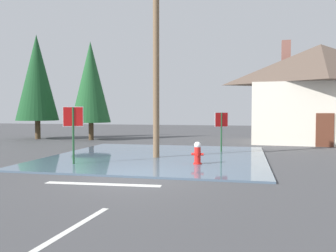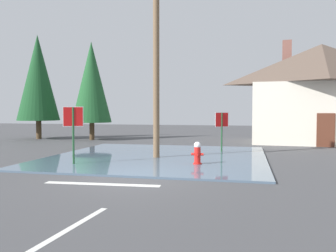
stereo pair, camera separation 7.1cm
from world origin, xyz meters
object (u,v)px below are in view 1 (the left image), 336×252
fire_hydrant (198,154)px  stop_sign_far (221,124)px  house (320,92)px  pine_tree_mid_left (37,78)px  pine_tree_tall_left (91,82)px  utility_pole (156,66)px  stop_sign_near (73,123)px

fire_hydrant → stop_sign_far: (0.64, 4.35, 1.01)m
house → pine_tree_mid_left: size_ratio=1.21×
fire_hydrant → pine_tree_tall_left: pine_tree_tall_left is taller
utility_pole → pine_tree_mid_left: bearing=142.7°
stop_sign_far → pine_tree_mid_left: size_ratio=0.26×
stop_sign_near → fire_hydrant: size_ratio=2.45×
stop_sign_near → utility_pole: size_ratio=0.29×
fire_hydrant → stop_sign_far: size_ratio=0.46×
fire_hydrant → pine_tree_mid_left: bearing=142.7°
house → utility_pole: bearing=-131.9°
stop_sign_far → fire_hydrant: bearing=-98.3°
fire_hydrant → stop_sign_far: stop_sign_far is taller
stop_sign_near → pine_tree_tall_left: (-4.44, 11.35, 2.55)m
stop_sign_near → fire_hydrant: (4.76, 0.99, -1.20)m
stop_sign_near → pine_tree_tall_left: 12.46m
utility_pole → stop_sign_far: (2.69, 2.79, -2.65)m
pine_tree_tall_left → stop_sign_far: bearing=-31.4°
stop_sign_near → stop_sign_far: size_ratio=1.12×
pine_tree_mid_left → pine_tree_tall_left: bearing=1.0°
stop_sign_far → house: (5.94, 6.82, 1.89)m
utility_pole → house: 12.94m
stop_sign_near → pine_tree_mid_left: size_ratio=0.30×
fire_hydrant → house: house is taller
stop_sign_near → utility_pole: bearing=43.3°
house → pine_tree_tall_left: 15.82m
stop_sign_near → fire_hydrant: 5.01m
stop_sign_near → pine_tree_mid_left: (-8.75, 11.28, 2.95)m
stop_sign_far → pine_tree_tall_left: (-9.84, 6.02, 2.74)m
stop_sign_near → pine_tree_tall_left: bearing=111.4°
stop_sign_far → pine_tree_tall_left: 11.86m
stop_sign_near → house: 16.70m
pine_tree_tall_left → fire_hydrant: bearing=-48.4°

